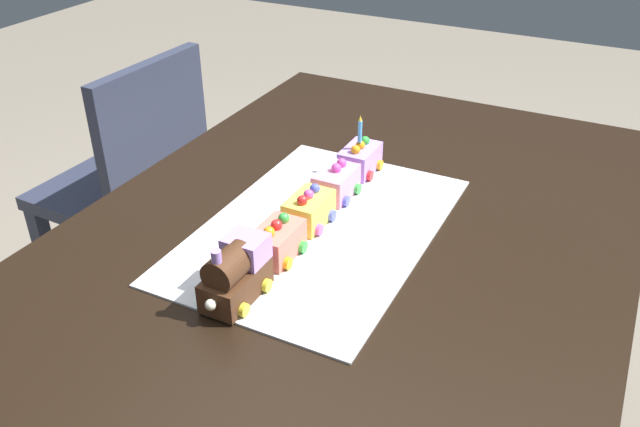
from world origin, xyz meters
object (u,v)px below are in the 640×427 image
Objects in this scene: cake_car_flatbed_coral at (277,241)px; birthday_candle at (360,129)px; cake_locomotive at (236,272)px; chair at (133,186)px; cake_car_hopper_bubblegum at (336,183)px; dining_table at (355,268)px; cake_car_gondola_lavender at (360,159)px; cake_car_tanker_lemon at (309,210)px.

birthday_candle reaches higher than cake_car_flatbed_coral.
cake_car_flatbed_coral is (0.13, 0.00, -0.02)m from cake_locomotive.
cake_car_hopper_bubblegum is at bearing 76.39° from chair.
dining_table is at bearing -156.94° from birthday_candle.
cake_locomotive reaches higher than cake_car_gondola_lavender.
cake_car_hopper_bubblegum is 1.00× the size of cake_car_gondola_lavender.
cake_car_gondola_lavender is at bearing 0.00° from cake_car_hopper_bubblegum.
cake_car_gondola_lavender is at bearing 0.00° from birthday_candle.
dining_table is 0.34m from cake_locomotive.
birthday_candle is at bearing 0.00° from cake_locomotive.
cake_locomotive is at bearing -180.00° from cake_car_tanker_lemon.
birthday_candle reaches higher than cake_car_tanker_lemon.
cake_car_flatbed_coral is at bearing 180.00° from cake_car_hopper_bubblegum.
birthday_candle is at bearing 23.06° from dining_table.
dining_table is 14.00× the size of cake_car_flatbed_coral.
cake_car_gondola_lavender is (0.48, 0.00, -0.02)m from cake_locomotive.
cake_car_flatbed_coral is 0.35m from cake_car_gondola_lavender.
dining_table is 10.00× the size of cake_locomotive.
cake_car_gondola_lavender is at bearing 22.50° from dining_table.
chair reaches higher than cake_car_gondola_lavender.
cake_car_flatbed_coral and cake_car_hopper_bubblegum have the same top height.
cake_car_tanker_lemon is at bearing 180.00° from cake_car_gondola_lavender.
chair is at bearing 71.37° from dining_table.
cake_car_gondola_lavender is (0.24, 0.00, 0.00)m from cake_car_tanker_lemon.
birthday_candle is (0.35, -0.00, 0.07)m from cake_car_flatbed_coral.
cake_locomotive is (-0.58, -0.76, 0.32)m from chair.
cake_car_gondola_lavender is at bearing 0.00° from cake_car_flatbed_coral.
cake_locomotive reaches higher than cake_car_hopper_bubblegum.
chair is 8.60× the size of cake_car_hopper_bubblegum.
cake_car_gondola_lavender is (-0.09, -0.76, 0.30)m from chair.
cake_car_hopper_bubblegum is at bearing 0.00° from cake_locomotive.
cake_car_tanker_lemon is 0.24m from birthday_candle.
cake_car_tanker_lemon is at bearing 68.44° from chair.
cake_car_tanker_lemon is 1.67× the size of birthday_candle.
cake_locomotive is 2.34× the size of birthday_candle.
cake_car_hopper_bubblegum reaches higher than dining_table.
cake_locomotive is at bearing -180.00° from cake_car_hopper_bubblegum.
dining_table is at bearing -14.59° from cake_locomotive.
cake_car_gondola_lavender is 1.67× the size of birthday_candle.
cake_car_hopper_bubblegum is at bearing 180.00° from birthday_candle.
cake_car_flatbed_coral is 0.12m from cake_car_tanker_lemon.
chair is at bearing 52.62° from cake_locomotive.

